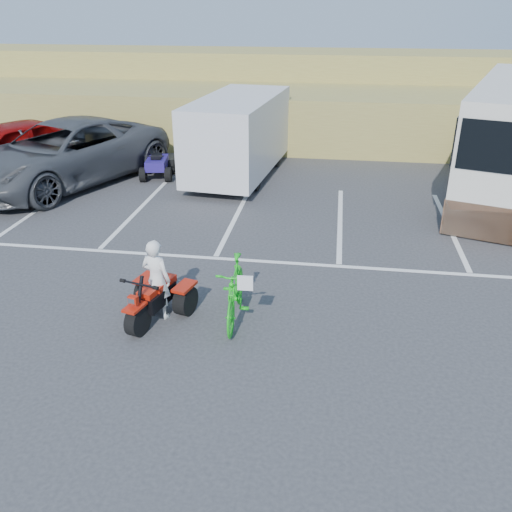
# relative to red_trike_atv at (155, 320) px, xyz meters

# --- Properties ---
(ground) EXTENTS (100.00, 100.00, 0.00)m
(ground) POSITION_rel_red_trike_atv_xyz_m (0.51, 0.23, 0.00)
(ground) COLOR #333335
(ground) RESTS_ON ground
(parking_stripes) EXTENTS (28.00, 5.16, 0.01)m
(parking_stripes) POSITION_rel_red_trike_atv_xyz_m (1.38, 4.30, 0.00)
(parking_stripes) COLOR white
(parking_stripes) RESTS_ON ground
(grass_embankment) EXTENTS (40.00, 8.50, 3.10)m
(grass_embankment) POSITION_rel_red_trike_atv_xyz_m (0.51, 15.71, 1.42)
(grass_embankment) COLOR olive
(grass_embankment) RESTS_ON ground
(red_trike_atv) EXTENTS (1.40, 1.65, 0.93)m
(red_trike_atv) POSITION_rel_red_trike_atv_xyz_m (0.00, 0.00, 0.00)
(red_trike_atv) COLOR #B01A0A
(red_trike_atv) RESTS_ON ground
(rider) EXTENTS (0.61, 0.48, 1.48)m
(rider) POSITION_rel_red_trike_atv_xyz_m (0.04, 0.15, 0.74)
(rider) COLOR white
(rider) RESTS_ON ground
(green_dirt_bike) EXTENTS (0.61, 1.89, 1.12)m
(green_dirt_bike) POSITION_rel_red_trike_atv_xyz_m (1.41, 0.26, 0.56)
(green_dirt_bike) COLOR #14BF19
(green_dirt_bike) RESTS_ON ground
(grey_pickup) EXTENTS (5.55, 7.41, 1.87)m
(grey_pickup) POSITION_rel_red_trike_atv_xyz_m (-5.16, 7.28, 0.93)
(grey_pickup) COLOR #404347
(grey_pickup) RESTS_ON ground
(red_car) EXTENTS (4.50, 5.43, 1.75)m
(red_car) POSITION_rel_red_trike_atv_xyz_m (-7.30, 7.71, 0.87)
(red_car) COLOR #890807
(red_car) RESTS_ON ground
(cargo_trailer) EXTENTS (2.68, 5.49, 2.47)m
(cargo_trailer) POSITION_rel_red_trike_atv_xyz_m (-0.05, 8.80, 1.34)
(cargo_trailer) COLOR silver
(cargo_trailer) RESTS_ON ground
(rv_motorhome) EXTENTS (4.81, 8.90, 3.11)m
(rv_motorhome) POSITION_rel_red_trike_atv_xyz_m (7.99, 8.46, 1.35)
(rv_motorhome) COLOR silver
(rv_motorhome) RESTS_ON ground
(quad_atv_blue) EXTENTS (1.17, 1.44, 0.85)m
(quad_atv_blue) POSITION_rel_red_trike_atv_xyz_m (-2.58, 8.22, 0.00)
(quad_atv_blue) COLOR navy
(quad_atv_blue) RESTS_ON ground
(quad_atv_green) EXTENTS (1.30, 1.72, 1.11)m
(quad_atv_green) POSITION_rel_red_trike_atv_xyz_m (-0.04, 8.17, 0.00)
(quad_atv_green) COLOR #125013
(quad_atv_green) RESTS_ON ground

